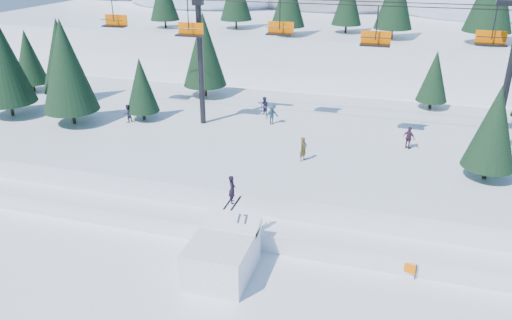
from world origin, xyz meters
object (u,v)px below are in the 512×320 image
(banner_far, at_px, (415,259))
(banner_near, at_px, (390,262))
(chairlift, at_px, (339,46))
(jump_kicker, at_px, (222,255))

(banner_far, bearing_deg, banner_near, -151.18)
(chairlift, height_order, banner_near, chairlift)
(banner_near, xyz_separation_m, banner_far, (1.31, 0.72, 0.00))
(chairlift, height_order, banner_far, chairlift)
(jump_kicker, distance_m, banner_near, 8.88)
(chairlift, relative_size, banner_far, 16.17)
(jump_kicker, bearing_deg, banner_far, 19.46)
(banner_near, bearing_deg, banner_far, 28.82)
(banner_far, bearing_deg, jump_kicker, -160.54)
(jump_kicker, bearing_deg, banner_near, 17.89)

